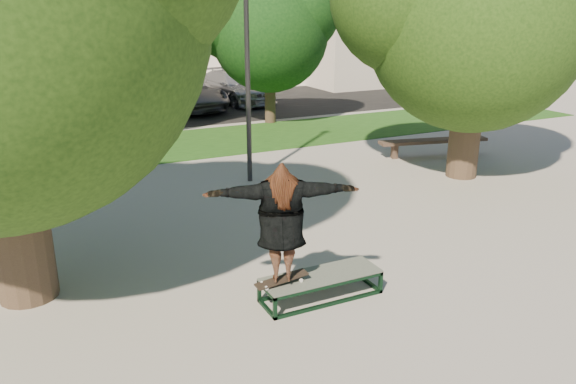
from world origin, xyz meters
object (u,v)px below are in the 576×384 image
grind_box (321,286)px  bench (433,142)px  car_grey (182,93)px  car_silver_b (234,87)px  lamppost (247,51)px  tree_right (472,8)px  car_dark (17,100)px

grind_box → bench: size_ratio=0.55×
car_grey → car_silver_b: size_ratio=1.02×
lamppost → car_grey: lamppost is taller
lamppost → car_grey: size_ratio=1.24×
lamppost → tree_right: bearing=-21.3°
tree_right → grind_box: size_ratio=3.62×
tree_right → car_silver_b: bearing=94.1°
bench → car_grey: 11.60m
car_grey → bench: bearing=-79.9°
lamppost → grind_box: 6.77m
car_grey → lamppost: bearing=-109.0°
tree_right → bench: tree_right is taller
lamppost → car_silver_b: 12.41m
grind_box → bench: bench is taller
bench → car_grey: (-4.32, 10.77, 0.27)m
car_grey → car_dark: bearing=168.3°
grind_box → car_grey: 16.86m
tree_right → bench: bearing=67.4°
tree_right → car_silver_b: tree_right is taller
lamppost → car_dark: (-4.90, 10.68, -2.33)m
bench → car_grey: car_grey is taller
tree_right → car_silver_b: (-0.96, 13.42, -3.39)m
tree_right → car_grey: 13.54m
bench → car_silver_b: (-1.73, 11.57, 0.28)m
tree_right → car_dark: tree_right is taller
car_dark → car_silver_b: size_ratio=1.04×
lamppost → bench: lamppost is taller
grind_box → car_silver_b: 18.23m
tree_right → car_grey: bearing=105.7°
tree_right → grind_box: 8.38m
lamppost → grind_box: bearing=-102.4°
tree_right → bench: 4.18m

